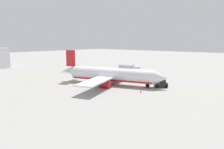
{
  "coord_description": "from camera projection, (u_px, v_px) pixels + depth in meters",
  "views": [
    {
      "loc": [
        38.56,
        -44.81,
        12.78
      ],
      "look_at": [
        0.0,
        0.0,
        3.0
      ],
      "focal_mm": 32.43,
      "sensor_mm": 36.0,
      "label": 1
    }
  ],
  "objects": [
    {
      "name": "refueling_worker",
      "position": [
        135.0,
        73.0,
        75.7
      ],
      "size": [
        0.47,
        0.59,
        1.71
      ],
      "color": "navy",
      "rests_on": "ground"
    },
    {
      "name": "fuel_tanker",
      "position": [
        128.0,
        68.0,
        84.9
      ],
      "size": [
        10.27,
        3.29,
        3.15
      ],
      "color": "#2D2D33",
      "rests_on": "ground"
    },
    {
      "name": "pushback_tug",
      "position": [
        161.0,
        84.0,
        56.51
      ],
      "size": [
        4.07,
        3.97,
        2.2
      ],
      "color": "#232328",
      "rests_on": "ground"
    },
    {
      "name": "airplane",
      "position": [
        111.0,
        75.0,
        60.12
      ],
      "size": [
        33.05,
        30.91,
        9.97
      ],
      "color": "white",
      "rests_on": "ground"
    },
    {
      "name": "taxi_line_marking",
      "position": [
        112.0,
        84.0,
        60.41
      ],
      "size": [
        73.4,
        24.58,
        0.01
      ],
      "primitive_type": "cube",
      "rotation": [
        0.0,
        0.0,
        0.32
      ],
      "color": "yellow",
      "rests_on": "ground"
    },
    {
      "name": "safety_cone_nose",
      "position": [
        141.0,
        91.0,
        50.8
      ],
      "size": [
        0.52,
        0.52,
        0.58
      ],
      "primitive_type": "cone",
      "color": "#F2590F",
      "rests_on": "ground"
    },
    {
      "name": "ground_plane",
      "position": [
        112.0,
        84.0,
        60.41
      ],
      "size": [
        400.0,
        400.0,
        0.0
      ],
      "primitive_type": "plane",
      "color": "#9E9B96"
    }
  ]
}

